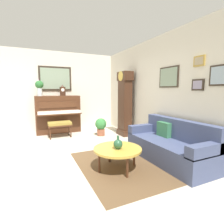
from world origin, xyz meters
TOP-DOWN VIEW (x-y plane):
  - ground_plane at (0.00, 0.00)m, footprint 6.40×6.00m
  - wall_left at (-2.60, 0.00)m, footprint 0.13×4.90m
  - wall_back at (0.02, 2.40)m, footprint 5.30×0.13m
  - area_rug at (1.11, 0.89)m, footprint 2.10×1.50m
  - piano at (-2.23, 0.20)m, footprint 0.87×1.44m
  - piano_bench at (-1.50, 0.14)m, footprint 0.42×0.70m
  - grandfather_clock at (-0.90, 2.09)m, footprint 0.52×0.34m
  - couch at (1.29, 1.95)m, footprint 1.90×0.80m
  - coffee_table at (1.20, 0.77)m, footprint 0.88×0.88m
  - mantel_clock at (-2.23, 0.38)m, footprint 0.13×0.18m
  - flower_vase at (-2.23, -0.35)m, footprint 0.26×0.26m
  - green_jug at (1.24, 0.76)m, footprint 0.17×0.17m
  - potted_plant at (-1.16, 1.36)m, footprint 0.36×0.36m

SIDE VIEW (x-z plane):
  - ground_plane at x=0.00m, z-range -0.10..0.00m
  - area_rug at x=1.11m, z-range 0.00..0.01m
  - couch at x=1.29m, z-range -0.11..0.73m
  - potted_plant at x=-1.16m, z-range 0.04..0.60m
  - coffee_table at x=1.20m, z-range 0.17..0.57m
  - piano_bench at x=-1.50m, z-range 0.17..0.65m
  - green_jug at x=1.24m, z-range 0.37..0.61m
  - piano at x=-2.23m, z-range 0.01..1.26m
  - grandfather_clock at x=-0.90m, z-range -0.05..1.98m
  - wall_back at x=0.02m, z-range 0.00..2.80m
  - wall_left at x=-2.60m, z-range 0.01..2.81m
  - mantel_clock at x=-2.23m, z-range 1.24..1.62m
  - flower_vase at x=-2.23m, z-range 1.28..1.86m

